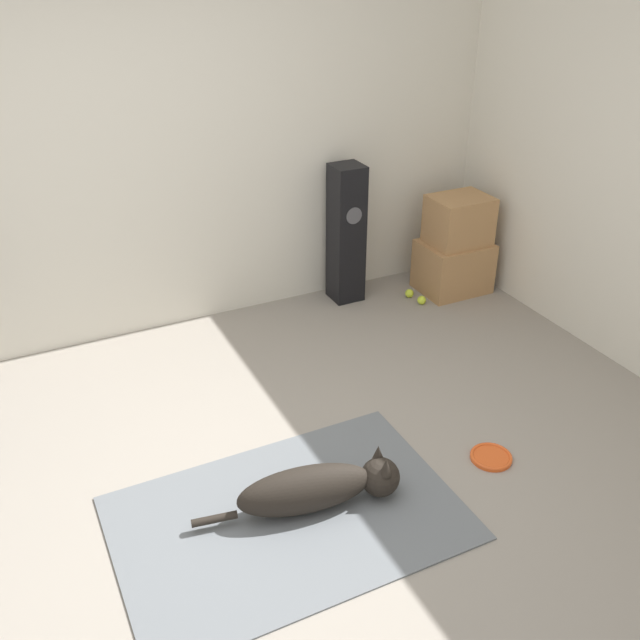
{
  "coord_description": "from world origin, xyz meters",
  "views": [
    {
      "loc": [
        -0.92,
        -2.43,
        2.52
      ],
      "look_at": [
        0.71,
        0.92,
        0.45
      ],
      "focal_mm": 40.0,
      "sensor_mm": 36.0,
      "label": 1
    }
  ],
  "objects_px": {
    "dog": "(320,487)",
    "frisbee": "(491,457)",
    "cardboard_box_upper": "(459,220)",
    "tennis_ball_near_speaker": "(422,300)",
    "tennis_ball_by_boxes": "(409,293)",
    "cardboard_box_lower": "(453,266)",
    "floor_speaker": "(346,234)"
  },
  "relations": [
    {
      "from": "tennis_ball_by_boxes",
      "to": "tennis_ball_near_speaker",
      "type": "relative_size",
      "value": 1.0
    },
    {
      "from": "dog",
      "to": "tennis_ball_near_speaker",
      "type": "distance_m",
      "value": 2.29
    },
    {
      "from": "cardboard_box_lower",
      "to": "floor_speaker",
      "type": "relative_size",
      "value": 0.49
    },
    {
      "from": "cardboard_box_upper",
      "to": "frisbee",
      "type": "bearing_deg",
      "value": -119.52
    },
    {
      "from": "dog",
      "to": "tennis_ball_by_boxes",
      "type": "relative_size",
      "value": 15.63
    },
    {
      "from": "cardboard_box_lower",
      "to": "tennis_ball_near_speaker",
      "type": "relative_size",
      "value": 7.77
    },
    {
      "from": "cardboard_box_upper",
      "to": "cardboard_box_lower",
      "type": "bearing_deg",
      "value": 178.06
    },
    {
      "from": "cardboard_box_lower",
      "to": "tennis_ball_by_boxes",
      "type": "xyz_separation_m",
      "value": [
        -0.37,
        0.03,
        -0.16
      ]
    },
    {
      "from": "dog",
      "to": "tennis_ball_near_speaker",
      "type": "bearing_deg",
      "value": 44.21
    },
    {
      "from": "dog",
      "to": "frisbee",
      "type": "height_order",
      "value": "dog"
    },
    {
      "from": "cardboard_box_upper",
      "to": "tennis_ball_by_boxes",
      "type": "bearing_deg",
      "value": 176.06
    },
    {
      "from": "dog",
      "to": "cardboard_box_upper",
      "type": "height_order",
      "value": "cardboard_box_upper"
    },
    {
      "from": "dog",
      "to": "cardboard_box_upper",
      "type": "xyz_separation_m",
      "value": [
        2.0,
        1.71,
        0.45
      ]
    },
    {
      "from": "cardboard_box_upper",
      "to": "tennis_ball_near_speaker",
      "type": "xyz_separation_m",
      "value": [
        -0.36,
        -0.11,
        -0.54
      ]
    },
    {
      "from": "dog",
      "to": "cardboard_box_upper",
      "type": "distance_m",
      "value": 2.67
    },
    {
      "from": "cardboard_box_upper",
      "to": "floor_speaker",
      "type": "relative_size",
      "value": 0.42
    },
    {
      "from": "floor_speaker",
      "to": "tennis_ball_near_speaker",
      "type": "relative_size",
      "value": 15.81
    },
    {
      "from": "frisbee",
      "to": "cardboard_box_lower",
      "type": "height_order",
      "value": "cardboard_box_lower"
    },
    {
      "from": "tennis_ball_by_boxes",
      "to": "tennis_ball_near_speaker",
      "type": "bearing_deg",
      "value": -80.81
    },
    {
      "from": "tennis_ball_by_boxes",
      "to": "cardboard_box_lower",
      "type": "bearing_deg",
      "value": -4.0
    },
    {
      "from": "tennis_ball_near_speaker",
      "to": "frisbee",
      "type": "bearing_deg",
      "value": -111.21
    },
    {
      "from": "cardboard_box_upper",
      "to": "floor_speaker",
      "type": "distance_m",
      "value": 0.87
    },
    {
      "from": "floor_speaker",
      "to": "tennis_ball_near_speaker",
      "type": "distance_m",
      "value": 0.76
    },
    {
      "from": "cardboard_box_lower",
      "to": "tennis_ball_near_speaker",
      "type": "distance_m",
      "value": 0.4
    },
    {
      "from": "cardboard_box_upper",
      "to": "tennis_ball_by_boxes",
      "type": "relative_size",
      "value": 6.64
    },
    {
      "from": "frisbee",
      "to": "tennis_ball_near_speaker",
      "type": "bearing_deg",
      "value": 68.79
    },
    {
      "from": "cardboard_box_lower",
      "to": "tennis_ball_near_speaker",
      "type": "bearing_deg",
      "value": -162.34
    },
    {
      "from": "frisbee",
      "to": "cardboard_box_upper",
      "type": "bearing_deg",
      "value": 60.48
    },
    {
      "from": "cardboard_box_lower",
      "to": "floor_speaker",
      "type": "bearing_deg",
      "value": 163.27
    },
    {
      "from": "dog",
      "to": "floor_speaker",
      "type": "distance_m",
      "value": 2.31
    },
    {
      "from": "floor_speaker",
      "to": "tennis_ball_by_boxes",
      "type": "bearing_deg",
      "value": -26.27
    },
    {
      "from": "dog",
      "to": "frisbee",
      "type": "bearing_deg",
      "value": -4.63
    }
  ]
}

